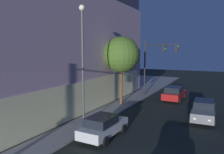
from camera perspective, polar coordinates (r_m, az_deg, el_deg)
The scene contains 7 objects.
modern_building at distance 27.58m, azimuth -24.67°, elevation 8.55°, with size 28.66×21.04×14.23m.
traffic_light_far_corner at distance 28.91m, azimuth 11.40°, elevation 4.91°, with size 0.55×4.43×6.93m.
street_lamp_sidewalk at distance 17.02m, azimuth -7.50°, elevation 6.22°, with size 0.44×0.44×9.08m.
sidewalk_tree at distance 23.87m, azimuth 2.39°, elevation 5.70°, with size 3.84×3.84×7.24m.
car_silver at distance 15.62m, azimuth -2.28°, elevation -12.38°, with size 4.22×2.07×1.52m.
car_grey at distance 20.88m, azimuth 22.28°, elevation -7.80°, with size 4.79×2.12×1.62m.
car_red at distance 27.70m, azimuth 15.67°, elevation -3.98°, with size 4.87×2.27×1.65m.
Camera 1 is at (-8.72, -3.37, 5.91)m, focal length 35.88 mm.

